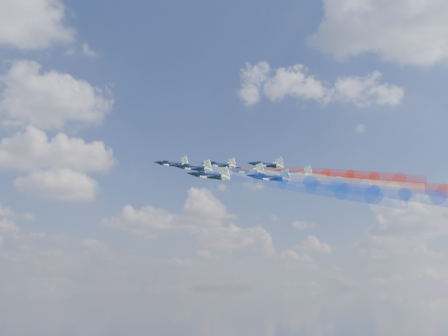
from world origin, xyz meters
TOP-DOWN VIEW (x-y plane):
  - jet_lead at (9.37, -0.37)m, footprint 16.81×17.24m
  - trail_lead at (25.75, -21.71)m, footprint 29.77×37.38m
  - jet_inner_left at (9.79, -15.84)m, footprint 16.81×17.24m
  - trail_inner_left at (26.17, -37.18)m, footprint 29.77×37.38m
  - jet_inner_right at (24.61, -2.98)m, footprint 16.81×17.24m
  - trail_inner_right at (40.99, -24.32)m, footprint 29.77×37.38m
  - jet_outer_left at (8.09, -29.61)m, footprint 16.81×17.24m
  - trail_outer_left at (24.47, -50.95)m, footprint 29.77×37.38m
  - jet_center_third at (24.51, -19.87)m, footprint 16.81×17.24m
  - trail_center_third at (40.90, -41.21)m, footprint 29.77×37.38m
  - jet_outer_right at (39.19, -7.94)m, footprint 16.81×17.24m
  - trail_outer_right at (55.58, -29.29)m, footprint 29.77×37.38m
  - jet_rear_left at (24.07, -33.43)m, footprint 16.81×17.24m
  - trail_rear_left at (40.45, -54.77)m, footprint 29.77×37.38m
  - jet_rear_right at (39.00, -23.24)m, footprint 16.81×17.24m
  - trail_rear_right at (55.39, -44.59)m, footprint 29.77×37.38m

SIDE VIEW (x-z plane):
  - trail_outer_left at x=24.47m, z-range 123.43..137.53m
  - trail_rear_left at x=40.45m, z-range 123.68..137.79m
  - trail_center_third at x=40.90m, z-range 128.29..142.40m
  - trail_rear_right at x=55.39m, z-range 128.38..142.48m
  - trail_inner_left at x=26.17m, z-range 128.50..142.60m
  - jet_outer_left at x=8.09m, z-range 131.49..140.51m
  - jet_rear_left at x=24.07m, z-range 131.75..140.77m
  - trail_lead at x=25.75m, z-range 132.83..146.93m
  - trail_inner_right at x=40.99m, z-range 133.67..147.77m
  - jet_center_third at x=24.51m, z-range 136.36..145.38m
  - jet_rear_right at x=39.00m, z-range 136.44..145.46m
  - jet_inner_left at x=9.79m, z-range 136.57..145.59m
  - trail_outer_right at x=55.58m, z-range 134.25..148.35m
  - jet_lead at x=9.37m, z-range 140.90..149.91m
  - jet_inner_right at x=24.61m, z-range 141.73..150.75m
  - jet_outer_right at x=39.19m, z-range 142.32..151.34m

